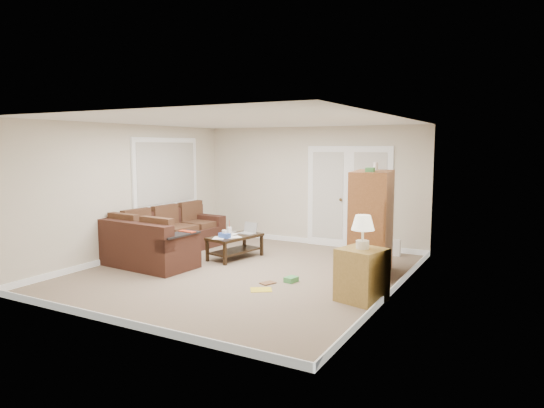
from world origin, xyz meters
The scene contains 17 objects.
floor centered at (0.00, 0.00, 0.00)m, with size 5.50×5.50×0.00m, color gray.
ceiling centered at (0.00, 0.00, 2.50)m, with size 5.00×5.50×0.02m, color white.
wall_left centered at (-2.50, 0.00, 1.25)m, with size 0.02×5.50×2.50m, color beige.
wall_right centered at (2.50, 0.00, 1.25)m, with size 0.02×5.50×2.50m, color beige.
wall_back centered at (0.00, 2.75, 1.25)m, with size 5.00×0.02×2.50m, color beige.
wall_front centered at (0.00, -2.75, 1.25)m, with size 5.00×0.02×2.50m, color beige.
baseboards centered at (0.00, 0.00, 0.05)m, with size 5.00×5.50×0.10m, color white, non-canonical shape.
french_doors centered at (0.85, 2.71, 1.04)m, with size 1.80×0.05×2.13m.
window_left centered at (-2.46, 1.00, 1.55)m, with size 0.05×1.92×1.42m.
sectional_sofa centered at (-1.92, 0.21, 0.32)m, with size 1.84×2.78×0.82m.
coffee_table centered at (-0.66, 0.80, 0.24)m, with size 0.73×1.15×0.73m.
tv_armoire centered at (1.89, 0.91, 0.86)m, with size 0.73×1.14×1.83m.
side_cabinet centered at (2.20, -0.48, 0.42)m, with size 0.68×0.68×1.18m.
space_heater centered at (1.94, 2.45, 0.16)m, with size 0.13×0.10×0.31m, color white.
floor_magazine centered at (0.75, -0.71, 0.00)m, with size 0.31×0.24×0.01m, color yellow.
floor_greenbox centered at (0.95, -0.13, 0.04)m, with size 0.15×0.20×0.08m, color #43944D.
floor_book centered at (0.60, -0.35, 0.01)m, with size 0.16×0.22×0.02m, color brown.
Camera 1 is at (4.20, -6.69, 2.10)m, focal length 32.00 mm.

